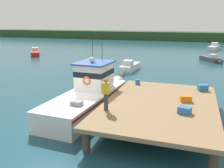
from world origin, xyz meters
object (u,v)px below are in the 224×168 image
object	(u,v)px
moored_boat_far_left	(211,59)
moored_boat_off_the_point	(35,53)
bait_bucket	(138,82)
main_fishing_boat	(91,94)
moored_boat_mid_harbor	(129,67)
crate_stack_near_edge	(203,88)
deckhand_by_the_boat	(106,94)
mooring_buoy_inshore	(135,64)
crate_single_by_cleat	(185,110)
crate_stack_mid_dock	(186,99)
moored_boat_near_channel	(214,47)

from	to	relation	value
moored_boat_far_left	moored_boat_off_the_point	bearing A→B (deg)	-175.01
bait_bucket	moored_boat_off_the_point	distance (m)	27.85
moored_boat_off_the_point	main_fishing_boat	bearing A→B (deg)	-47.22
bait_bucket	moored_boat_mid_harbor	size ratio (longest dim) A/B	0.07
crate_stack_near_edge	deckhand_by_the_boat	world-z (taller)	deckhand_by_the_boat
crate_stack_near_edge	mooring_buoy_inshore	xyz separation A→B (m)	(-7.80, 13.69, -1.15)
main_fishing_boat	moored_boat_off_the_point	world-z (taller)	main_fishing_boat
bait_bucket	deckhand_by_the_boat	size ratio (longest dim) A/B	0.21
crate_stack_near_edge	moored_boat_mid_harbor	world-z (taller)	crate_stack_near_edge
crate_stack_near_edge	crate_single_by_cleat	world-z (taller)	crate_stack_near_edge
moored_boat_far_left	bait_bucket	bearing A→B (deg)	-106.17
crate_single_by_cleat	moored_boat_mid_harbor	size ratio (longest dim) A/B	0.12
main_fishing_boat	bait_bucket	bearing A→B (deg)	47.52
main_fishing_boat	moored_boat_mid_harbor	size ratio (longest dim) A/B	1.93
moored_boat_mid_harbor	moored_boat_off_the_point	bearing A→B (deg)	156.95
crate_stack_near_edge	mooring_buoy_inshore	bearing A→B (deg)	119.68
main_fishing_boat	moored_boat_far_left	size ratio (longest dim) A/B	2.47
crate_stack_mid_dock	bait_bucket	size ratio (longest dim) A/B	1.76
bait_bucket	crate_single_by_cleat	bearing A→B (deg)	-54.25
moored_boat_mid_harbor	crate_stack_near_edge	bearing A→B (deg)	-53.42
mooring_buoy_inshore	moored_boat_far_left	bearing A→B (deg)	35.95
crate_stack_mid_dock	moored_boat_far_left	bearing A→B (deg)	84.01
moored_boat_mid_harbor	moored_boat_far_left	size ratio (longest dim) A/B	1.28
crate_stack_near_edge	deckhand_by_the_boat	xyz separation A→B (m)	(-4.69, -5.34, 0.66)
bait_bucket	moored_boat_mid_harbor	bearing A→B (deg)	108.21
main_fishing_boat	moored_boat_mid_harbor	bearing A→B (deg)	93.79
moored_boat_mid_harbor	moored_boat_off_the_point	size ratio (longest dim) A/B	1.10
main_fishing_boat	crate_single_by_cleat	world-z (taller)	main_fishing_boat
crate_single_by_cleat	mooring_buoy_inshore	bearing A→B (deg)	110.74
deckhand_by_the_boat	moored_boat_off_the_point	bearing A→B (deg)	132.04
crate_single_by_cleat	bait_bucket	distance (m)	5.93
moored_boat_off_the_point	crate_stack_near_edge	bearing A→B (deg)	-34.99
bait_bucket	moored_boat_mid_harbor	world-z (taller)	bait_bucket
bait_bucket	crate_stack_mid_dock	bearing A→B (deg)	-40.26
deckhand_by_the_boat	moored_boat_near_channel	distance (m)	41.62
crate_stack_near_edge	mooring_buoy_inshore	distance (m)	15.80
deckhand_by_the_boat	moored_boat_far_left	xyz separation A→B (m)	(6.18, 25.77, -1.69)
main_fishing_boat	crate_single_by_cleat	distance (m)	6.31
moored_boat_far_left	moored_boat_near_channel	bearing A→B (deg)	85.47
crate_single_by_cleat	moored_boat_far_left	bearing A→B (deg)	84.55
crate_single_by_cleat	moored_boat_far_left	distance (m)	25.10
main_fishing_boat	crate_stack_mid_dock	xyz separation A→B (m)	(5.90, -0.20, 0.36)
crate_single_by_cleat	moored_boat_near_channel	world-z (taller)	crate_single_by_cleat
crate_single_by_cleat	moored_boat_off_the_point	world-z (taller)	crate_single_by_cleat
moored_boat_near_channel	mooring_buoy_inshore	distance (m)	24.28
deckhand_by_the_boat	moored_boat_mid_harbor	size ratio (longest dim) A/B	0.32
crate_stack_mid_dock	deckhand_by_the_boat	bearing A→B (deg)	-144.22
crate_single_by_cleat	moored_boat_mid_harbor	world-z (taller)	crate_single_by_cleat
deckhand_by_the_boat	moored_boat_near_channel	bearing A→B (deg)	79.78
mooring_buoy_inshore	main_fishing_boat	bearing A→B (deg)	-86.55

